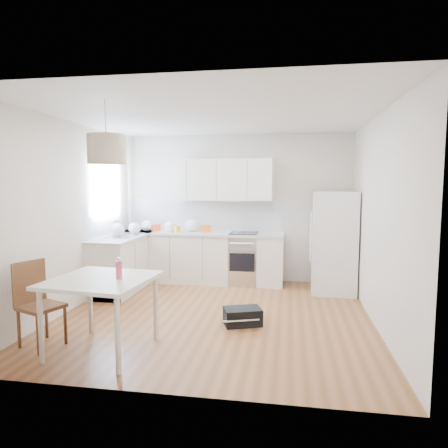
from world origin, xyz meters
name	(u,v)px	position (x,y,z in m)	size (l,w,h in m)	color
floor	(215,315)	(0.00, 0.00, 0.00)	(4.20, 4.20, 0.00)	brown
ceiling	(214,116)	(0.00, 0.00, 2.70)	(4.20, 4.20, 0.00)	white
wall_back	(235,208)	(0.00, 2.10, 1.35)	(4.20, 4.20, 0.00)	silver
wall_left	(71,216)	(-2.10, 0.00, 1.35)	(4.20, 4.20, 0.00)	silver
wall_right	(378,221)	(2.10, 0.00, 1.35)	(4.20, 4.20, 0.00)	silver
window_glassblock	(107,187)	(-2.09, 1.15, 1.75)	(0.02, 1.00, 1.00)	#BFE0F9
cabinets_back	(201,258)	(-0.60, 1.80, 0.44)	(3.00, 0.60, 0.88)	silver
cabinets_left	(126,263)	(-1.80, 1.20, 0.44)	(0.60, 1.80, 0.88)	silver
counter_back	(200,233)	(-0.60, 1.80, 0.90)	(3.02, 0.64, 0.04)	#A9ACAE
counter_left	(125,236)	(-1.80, 1.20, 0.90)	(0.64, 1.82, 0.04)	#A9ACAE
backsplash_back	(204,215)	(-0.60, 2.09, 1.21)	(3.00, 0.01, 0.58)	silver
backsplash_left	(109,218)	(-2.09, 1.20, 1.21)	(0.01, 1.80, 0.58)	silver
upper_cabinets	(226,180)	(-0.15, 1.94, 1.88)	(1.70, 0.32, 0.75)	silver
range_oven	(244,260)	(0.20, 1.80, 0.44)	(0.50, 0.61, 0.88)	silver
sink	(124,236)	(-1.80, 1.15, 0.92)	(0.50, 0.80, 0.16)	silver
refrigerator	(335,242)	(1.75, 1.55, 0.84)	(0.81, 0.84, 1.68)	white
dining_table	(101,287)	(-0.99, -1.34, 0.72)	(1.12, 1.12, 0.81)	beige
dining_chair	(41,305)	(-1.72, -1.33, 0.48)	(0.40, 0.40, 0.95)	#502918
drink_bottle	(119,268)	(-0.78, -1.34, 0.93)	(0.07, 0.07, 0.23)	#E43F5F
gym_bag	(243,316)	(0.42, -0.29, 0.11)	(0.47, 0.31, 0.22)	black
pendant_lamp	(106,149)	(-0.94, -1.23, 2.18)	(0.40, 0.40, 0.31)	#C0B694
grocery_bag_a	(147,226)	(-1.63, 1.83, 1.02)	(0.23, 0.19, 0.20)	white
grocery_bag_b	(170,227)	(-1.16, 1.75, 1.02)	(0.22, 0.18, 0.20)	white
grocery_bag_c	(192,225)	(-0.78, 1.88, 1.03)	(0.26, 0.22, 0.23)	white
grocery_bag_d	(135,228)	(-1.72, 1.43, 1.02)	(0.22, 0.18, 0.20)	white
grocery_bag_e	(118,230)	(-1.86, 1.05, 1.03)	(0.24, 0.20, 0.22)	white
snack_orange	(206,229)	(-0.51, 1.86, 0.98)	(0.18, 0.11, 0.12)	#F05815
snack_yellow	(176,229)	(-1.06, 1.76, 0.98)	(0.17, 0.10, 0.11)	gold
snack_red	(156,228)	(-1.48, 1.88, 0.98)	(0.17, 0.11, 0.12)	#B63416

